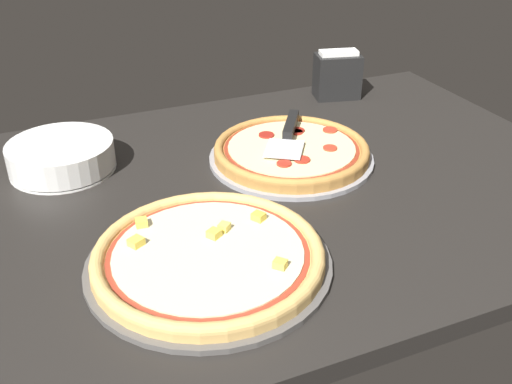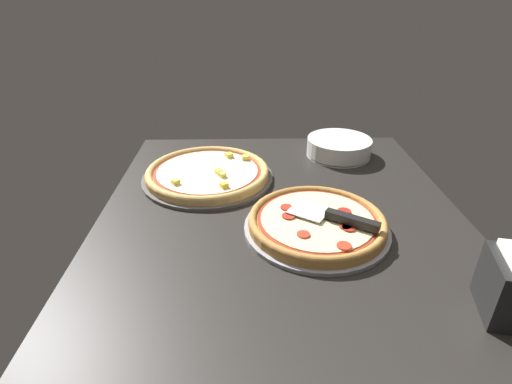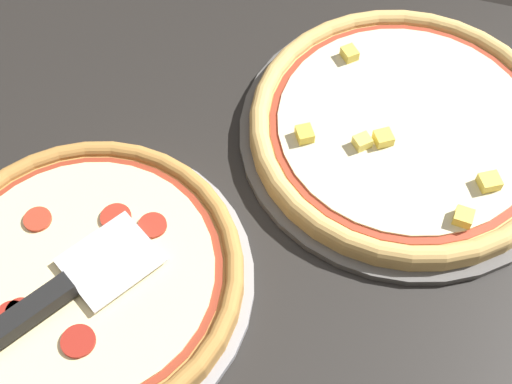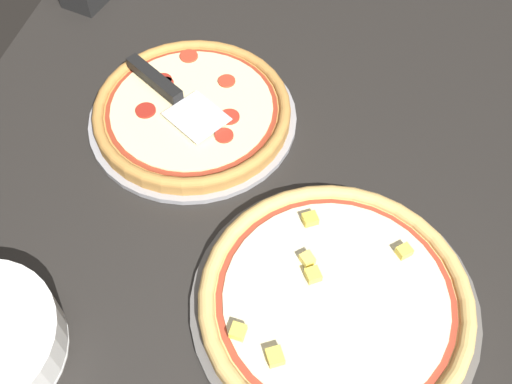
# 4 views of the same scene
# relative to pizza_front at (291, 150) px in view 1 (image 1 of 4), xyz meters

# --- Properties ---
(ground_plane) EXTENTS (1.24, 0.97, 0.04)m
(ground_plane) POSITION_rel_pizza_front_xyz_m (0.02, 0.08, -0.04)
(ground_plane) COLOR black
(pizza_pan_front) EXTENTS (0.36, 0.36, 0.01)m
(pizza_pan_front) POSITION_rel_pizza_front_xyz_m (0.00, 0.00, -0.02)
(pizza_pan_front) COLOR #939399
(pizza_pan_front) RESTS_ON ground_plane
(pizza_front) EXTENTS (0.34, 0.34, 0.03)m
(pizza_front) POSITION_rel_pizza_front_xyz_m (0.00, 0.00, 0.00)
(pizza_front) COLOR #B77F3D
(pizza_front) RESTS_ON pizza_pan_front
(pizza_pan_back) EXTENTS (0.41, 0.41, 0.01)m
(pizza_pan_back) POSITION_rel_pizza_front_xyz_m (0.29, 0.29, -0.02)
(pizza_pan_back) COLOR #565451
(pizza_pan_back) RESTS_ON ground_plane
(pizza_back) EXTENTS (0.38, 0.38, 0.03)m
(pizza_back) POSITION_rel_pizza_front_xyz_m (0.29, 0.29, -0.00)
(pizza_back) COLOR #DBAD60
(pizza_back) RESTS_ON pizza_pan_back
(serving_spatula) EXTENTS (0.16, 0.21, 0.02)m
(serving_spatula) POSITION_rel_pizza_front_xyz_m (-0.02, -0.06, 0.02)
(serving_spatula) COLOR silver
(serving_spatula) RESTS_ON pizza_front
(plate_stack) EXTENTS (0.22, 0.22, 0.06)m
(plate_stack) POSITION_rel_pizza_front_xyz_m (0.47, -0.15, 0.01)
(plate_stack) COLOR white
(plate_stack) RESTS_ON ground_plane
(napkin_holder) EXTENTS (0.13, 0.10, 0.13)m
(napkin_holder) POSITION_rel_pizza_front_xyz_m (-0.28, -0.30, 0.04)
(napkin_holder) COLOR black
(napkin_holder) RESTS_ON ground_plane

